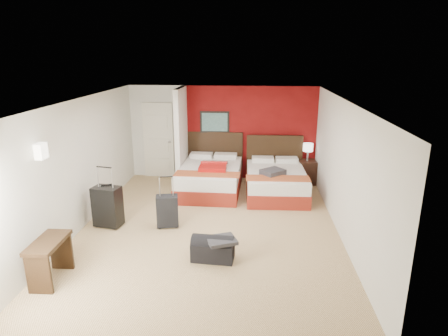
# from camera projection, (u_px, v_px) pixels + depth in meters

# --- Properties ---
(ground) EXTENTS (6.50, 6.50, 0.00)m
(ground) POSITION_uv_depth(u_px,v_px,m) (209.00, 228.00, 7.64)
(ground) COLOR #D1B380
(ground) RESTS_ON ground
(room_walls) EXTENTS (5.02, 6.52, 2.50)m
(room_walls) POSITION_uv_depth(u_px,v_px,m) (154.00, 148.00, 8.74)
(room_walls) COLOR silver
(room_walls) RESTS_ON ground
(red_accent_panel) EXTENTS (3.50, 0.04, 2.50)m
(red_accent_panel) POSITION_uv_depth(u_px,v_px,m) (250.00, 133.00, 10.31)
(red_accent_panel) COLOR maroon
(red_accent_panel) RESTS_ON ground
(partition_wall) EXTENTS (0.12, 1.20, 2.50)m
(partition_wall) POSITION_uv_depth(u_px,v_px,m) (181.00, 137.00, 9.85)
(partition_wall) COLOR silver
(partition_wall) RESTS_ON ground
(entry_door) EXTENTS (0.82, 0.06, 2.05)m
(entry_door) POSITION_uv_depth(u_px,v_px,m) (158.00, 140.00, 10.53)
(entry_door) COLOR silver
(entry_door) RESTS_ON ground
(bed_left) EXTENTS (1.53, 2.14, 0.63)m
(bed_left) POSITION_uv_depth(u_px,v_px,m) (210.00, 179.00, 9.58)
(bed_left) COLOR silver
(bed_left) RESTS_ON ground
(bed_right) EXTENTS (1.46, 2.04, 0.60)m
(bed_right) POSITION_uv_depth(u_px,v_px,m) (276.00, 183.00, 9.34)
(bed_right) COLOR silver
(bed_right) RESTS_ON ground
(red_suitcase_open) EXTENTS (0.64, 0.88, 0.11)m
(red_suitcase_open) POSITION_uv_depth(u_px,v_px,m) (214.00, 166.00, 9.37)
(red_suitcase_open) COLOR #B0120F
(red_suitcase_open) RESTS_ON bed_left
(jacket_bundle) EXTENTS (0.64, 0.63, 0.12)m
(jacket_bundle) POSITION_uv_depth(u_px,v_px,m) (273.00, 172.00, 8.96)
(jacket_bundle) COLOR #3F3E44
(jacket_bundle) RESTS_ON bed_right
(nightstand) EXTENTS (0.50, 0.50, 0.62)m
(nightstand) POSITION_uv_depth(u_px,v_px,m) (306.00, 172.00, 10.14)
(nightstand) COLOR black
(nightstand) RESTS_ON ground
(table_lamp) EXTENTS (0.34, 0.34, 0.46)m
(table_lamp) POSITION_uv_depth(u_px,v_px,m) (308.00, 152.00, 9.98)
(table_lamp) COLOR silver
(table_lamp) RESTS_ON nightstand
(suitcase_black) EXTENTS (0.58, 0.43, 0.79)m
(suitcase_black) POSITION_uv_depth(u_px,v_px,m) (108.00, 208.00, 7.60)
(suitcase_black) COLOR black
(suitcase_black) RESTS_ON ground
(suitcase_charcoal) EXTENTS (0.47, 0.34, 0.62)m
(suitcase_charcoal) POSITION_uv_depth(u_px,v_px,m) (167.00, 212.00, 7.59)
(suitcase_charcoal) COLOR black
(suitcase_charcoal) RESTS_ON ground
(suitcase_navy) EXTENTS (0.40, 0.33, 0.48)m
(suitcase_navy) POSITION_uv_depth(u_px,v_px,m) (109.00, 213.00, 7.75)
(suitcase_navy) COLOR black
(suitcase_navy) RESTS_ON ground
(duffel_bag) EXTENTS (0.72, 0.42, 0.35)m
(duffel_bag) POSITION_uv_depth(u_px,v_px,m) (213.00, 250.00, 6.43)
(duffel_bag) COLOR black
(duffel_bag) RESTS_ON ground
(jacket_draped) EXTENTS (0.57, 0.53, 0.06)m
(jacket_draped) POSITION_uv_depth(u_px,v_px,m) (222.00, 240.00, 6.31)
(jacket_draped) COLOR #333338
(jacket_draped) RESTS_ON duffel_bag
(desk) EXTENTS (0.41, 0.80, 0.66)m
(desk) POSITION_uv_depth(u_px,v_px,m) (50.00, 261.00, 5.79)
(desk) COLOR black
(desk) RESTS_ON ground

